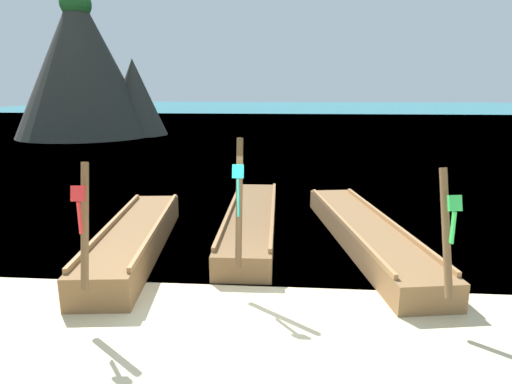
{
  "coord_description": "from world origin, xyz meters",
  "views": [
    {
      "loc": [
        0.74,
        -6.52,
        3.68
      ],
      "look_at": [
        0.0,
        3.03,
        1.38
      ],
      "focal_mm": 30.15,
      "sensor_mm": 36.0,
      "label": 1
    }
  ],
  "objects_px": {
    "longtail_boat_green_ribbon": "(365,233)",
    "karst_rock": "(87,66)",
    "longtail_boat_red_ribbon": "(135,238)",
    "longtail_boat_turquoise_ribbon": "(251,221)"
  },
  "relations": [
    {
      "from": "longtail_boat_green_ribbon",
      "to": "karst_rock",
      "type": "xyz_separation_m",
      "value": [
        -17.71,
        23.64,
        5.13
      ]
    },
    {
      "from": "longtail_boat_red_ribbon",
      "to": "karst_rock",
      "type": "xyz_separation_m",
      "value": [
        -12.34,
        24.57,
        5.08
      ]
    },
    {
      "from": "longtail_boat_turquoise_ribbon",
      "to": "karst_rock",
      "type": "xyz_separation_m",
      "value": [
        -14.88,
        22.85,
        5.12
      ]
    },
    {
      "from": "longtail_boat_green_ribbon",
      "to": "karst_rock",
      "type": "bearing_deg",
      "value": 126.84
    },
    {
      "from": "longtail_boat_red_ribbon",
      "to": "karst_rock",
      "type": "height_order",
      "value": "karst_rock"
    },
    {
      "from": "longtail_boat_red_ribbon",
      "to": "longtail_boat_green_ribbon",
      "type": "height_order",
      "value": "longtail_boat_red_ribbon"
    },
    {
      "from": "longtail_boat_turquoise_ribbon",
      "to": "longtail_boat_green_ribbon",
      "type": "relative_size",
      "value": 0.95
    },
    {
      "from": "longtail_boat_red_ribbon",
      "to": "karst_rock",
      "type": "relative_size",
      "value": 0.54
    },
    {
      "from": "karst_rock",
      "to": "longtail_boat_turquoise_ribbon",
      "type": "bearing_deg",
      "value": -56.93
    },
    {
      "from": "longtail_boat_turquoise_ribbon",
      "to": "longtail_boat_green_ribbon",
      "type": "distance_m",
      "value": 2.94
    }
  ]
}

